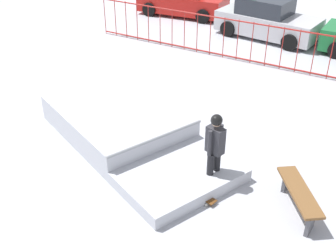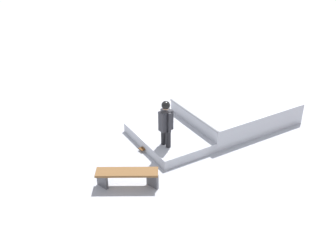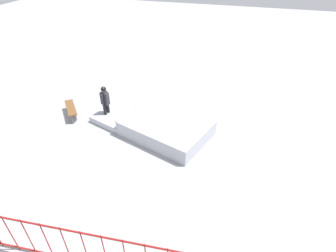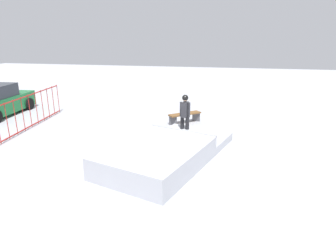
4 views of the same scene
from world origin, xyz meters
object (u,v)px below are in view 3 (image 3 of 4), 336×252
skate_ramp (158,125)px  skater (105,100)px  park_bench (71,109)px  skateboard (113,111)px

skate_ramp → skater: (2.70, -0.29, 0.69)m
skate_ramp → park_bench: size_ratio=4.05×
skateboard → park_bench: park_bench is taller
skater → skateboard: (0.03, -0.59, -0.93)m
skate_ramp → skater: bearing=12.2°
skate_ramp → skateboard: bearing=0.4°
skateboard → park_bench: 2.01m
skater → skate_ramp: bearing=5.0°
skate_ramp → skateboard: size_ratio=7.24×
skater → skateboard: bearing=103.5°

